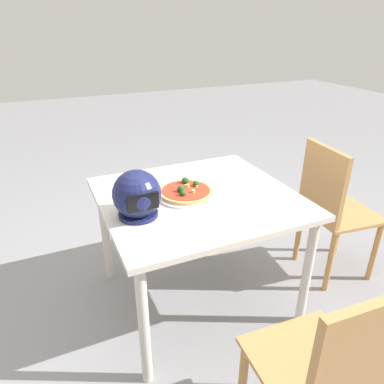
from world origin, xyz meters
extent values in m
plane|color=gray|center=(0.00, 0.00, 0.00)|extent=(14.00, 14.00, 0.00)
cube|color=beige|center=(0.00, 0.00, 0.69)|extent=(1.02, 0.95, 0.03)
cylinder|color=beige|center=(-0.45, -0.42, 0.34)|extent=(0.05, 0.05, 0.67)
cylinder|color=beige|center=(0.45, -0.42, 0.34)|extent=(0.05, 0.05, 0.67)
cylinder|color=beige|center=(-0.45, 0.42, 0.34)|extent=(0.05, 0.05, 0.67)
cylinder|color=beige|center=(0.45, 0.42, 0.34)|extent=(0.05, 0.05, 0.67)
cylinder|color=white|center=(0.06, -0.02, 0.71)|extent=(0.33, 0.33, 0.01)
cylinder|color=tan|center=(0.06, -0.02, 0.73)|extent=(0.29, 0.29, 0.02)
cylinder|color=red|center=(0.06, -0.02, 0.74)|extent=(0.26, 0.26, 0.00)
sphere|color=#234C1E|center=(0.09, -0.02, 0.75)|extent=(0.04, 0.04, 0.04)
sphere|color=#234C1E|center=(-0.01, -0.05, 0.75)|extent=(0.04, 0.04, 0.04)
sphere|color=#234C1E|center=(0.10, 0.03, 0.75)|extent=(0.03, 0.03, 0.03)
sphere|color=#234C1E|center=(0.03, -0.11, 0.75)|extent=(0.04, 0.04, 0.04)
cylinder|color=#E0D172|center=(0.04, 0.02, 0.75)|extent=(0.02, 0.02, 0.02)
cylinder|color=#E0D172|center=(0.04, -0.05, 0.75)|extent=(0.02, 0.02, 0.02)
cylinder|color=#E0D172|center=(-0.01, -0.04, 0.74)|extent=(0.03, 0.03, 0.01)
cylinder|color=#E0D172|center=(0.08, -0.02, 0.75)|extent=(0.03, 0.03, 0.02)
cylinder|color=#E0D172|center=(0.04, -0.05, 0.74)|extent=(0.03, 0.03, 0.01)
sphere|color=#191E4C|center=(0.36, 0.09, 0.82)|extent=(0.23, 0.23, 0.23)
cylinder|color=#191E4C|center=(0.36, 0.09, 0.71)|extent=(0.19, 0.19, 0.02)
cube|color=black|center=(0.36, 0.19, 0.83)|extent=(0.14, 0.02, 0.08)
cube|color=#B7844C|center=(-0.96, 0.12, 0.44)|extent=(0.44, 0.44, 0.02)
cube|color=#B7844C|center=(-0.78, 0.10, 0.68)|extent=(0.07, 0.38, 0.45)
cylinder|color=#B7844C|center=(-1.15, -0.03, 0.21)|extent=(0.04, 0.04, 0.43)
cylinder|color=#B7844C|center=(-1.11, 0.31, 0.21)|extent=(0.04, 0.04, 0.43)
cylinder|color=#B7844C|center=(-0.81, -0.07, 0.21)|extent=(0.04, 0.04, 0.43)
cylinder|color=#B7844C|center=(-0.77, 0.27, 0.21)|extent=(0.04, 0.04, 0.43)
cube|color=#B7844C|center=(-0.02, 0.93, 0.44)|extent=(0.42, 0.42, 0.02)
cube|color=#B7844C|center=(-0.01, 1.11, 0.68)|extent=(0.38, 0.05, 0.45)
cylinder|color=#B7844C|center=(0.14, 0.75, 0.21)|extent=(0.04, 0.04, 0.43)
cylinder|color=#B7844C|center=(-0.20, 0.77, 0.21)|extent=(0.04, 0.04, 0.43)
camera|label=1|loc=(0.72, 1.55, 1.55)|focal=33.17mm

